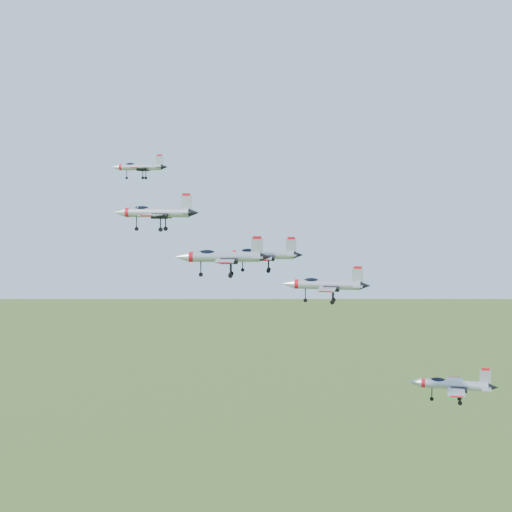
# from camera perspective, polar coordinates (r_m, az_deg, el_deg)

# --- Properties ---
(jet_lead) EXTENTS (10.54, 8.72, 2.82)m
(jet_lead) POSITION_cam_1_polar(r_m,az_deg,el_deg) (130.32, -9.36, 7.04)
(jet_lead) COLOR #989EA4
(jet_left_high) EXTENTS (13.70, 11.26, 3.67)m
(jet_left_high) POSITION_cam_1_polar(r_m,az_deg,el_deg) (109.75, -8.10, 3.48)
(jet_left_high) COLOR #989EA4
(jet_right_high) EXTENTS (12.04, 10.12, 3.23)m
(jet_right_high) POSITION_cam_1_polar(r_m,az_deg,el_deg) (88.57, -2.77, -0.05)
(jet_right_high) COLOR #989EA4
(jet_left_low) EXTENTS (13.52, 11.32, 3.62)m
(jet_left_low) POSITION_cam_1_polar(r_m,az_deg,el_deg) (115.02, 0.37, 0.12)
(jet_left_low) COLOR #989EA4
(jet_right_low) EXTENTS (12.03, 9.89, 3.22)m
(jet_right_low) POSITION_cam_1_polar(r_m,az_deg,el_deg) (96.52, 5.51, -2.28)
(jet_right_low) COLOR #989EA4
(jet_trail) EXTENTS (12.78, 10.53, 3.42)m
(jet_trail) POSITION_cam_1_polar(r_m,az_deg,el_deg) (109.36, 15.38, -9.87)
(jet_trail) COLOR #989EA4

